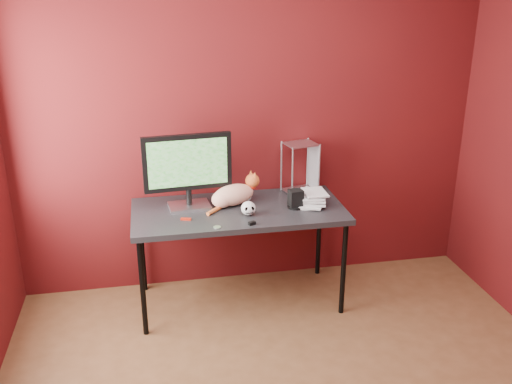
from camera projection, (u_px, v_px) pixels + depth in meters
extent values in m
cube|color=#4B0E10|center=(249.00, 120.00, 4.22)|extent=(3.50, 0.02, 2.60)
cube|color=black|center=(239.00, 211.00, 4.05)|extent=(1.50, 0.70, 0.04)
cylinder|color=black|center=(143.00, 288.00, 3.78)|extent=(0.04, 0.04, 0.71)
cylinder|color=black|center=(343.00, 269.00, 4.03)|extent=(0.04, 0.04, 0.71)
cylinder|color=black|center=(142.00, 249.00, 4.34)|extent=(0.04, 0.04, 0.71)
cylinder|color=black|center=(319.00, 234.00, 4.58)|extent=(0.04, 0.04, 0.71)
cube|color=#BDBCC2|center=(189.00, 206.00, 4.06)|extent=(0.30, 0.22, 0.02)
cylinder|color=black|center=(189.00, 197.00, 4.04)|extent=(0.04, 0.04, 0.12)
cube|color=black|center=(187.00, 162.00, 3.95)|extent=(0.62, 0.09, 0.40)
cube|color=#134815|center=(187.00, 162.00, 3.95)|extent=(0.55, 0.06, 0.33)
ellipsoid|color=#D85D2D|center=(233.00, 195.00, 4.09)|extent=(0.36, 0.28, 0.15)
ellipsoid|color=#D85D2D|center=(222.00, 199.00, 4.05)|extent=(0.19, 0.19, 0.12)
sphere|color=silver|center=(245.00, 195.00, 4.15)|extent=(0.10, 0.10, 0.10)
sphere|color=#D16128|center=(252.00, 181.00, 4.15)|extent=(0.10, 0.10, 0.10)
cone|color=#D16128|center=(255.00, 175.00, 4.11)|extent=(0.03, 0.03, 0.04)
cone|color=#D16128|center=(251.00, 173.00, 4.15)|extent=(0.03, 0.03, 0.04)
cylinder|color=red|center=(251.00, 187.00, 4.15)|extent=(0.08, 0.08, 0.01)
cylinder|color=#D16128|center=(215.00, 210.00, 3.98)|extent=(0.14, 0.14, 0.03)
ellipsoid|color=silver|center=(248.00, 208.00, 3.92)|extent=(0.10, 0.10, 0.10)
ellipsoid|color=black|center=(247.00, 209.00, 3.87)|extent=(0.02, 0.01, 0.03)
ellipsoid|color=black|center=(252.00, 209.00, 3.88)|extent=(0.02, 0.01, 0.03)
cube|color=black|center=(250.00, 213.00, 3.88)|extent=(0.06, 0.00, 0.01)
cylinder|color=black|center=(295.00, 206.00, 4.06)|extent=(0.12, 0.12, 0.02)
cube|color=black|center=(296.00, 198.00, 4.04)|extent=(0.11, 0.10, 0.12)
imported|color=beige|center=(302.00, 190.00, 4.09)|extent=(0.23, 0.26, 0.21)
imported|color=beige|center=(303.00, 162.00, 4.02)|extent=(0.22, 0.25, 0.21)
imported|color=beige|center=(304.00, 132.00, 3.94)|extent=(0.20, 0.24, 0.21)
imported|color=beige|center=(305.00, 102.00, 3.86)|extent=(0.18, 0.23, 0.21)
imported|color=beige|center=(306.00, 70.00, 3.79)|extent=(0.16, 0.21, 0.21)
cylinder|color=#BDBCC2|center=(289.00, 172.00, 4.19)|extent=(0.01, 0.01, 0.39)
cylinder|color=#BDBCC2|center=(318.00, 171.00, 4.23)|extent=(0.01, 0.01, 0.39)
cylinder|color=#BDBCC2|center=(283.00, 165.00, 4.36)|extent=(0.01, 0.01, 0.39)
cylinder|color=#BDBCC2|center=(311.00, 163.00, 4.40)|extent=(0.01, 0.01, 0.39)
cube|color=#BDBCC2|center=(299.00, 190.00, 4.36)|extent=(0.26, 0.23, 0.01)
cube|color=#BDBCC2|center=(301.00, 144.00, 4.23)|extent=(0.26, 0.23, 0.01)
cube|color=#B01E0D|center=(186.00, 219.00, 3.85)|extent=(0.07, 0.04, 0.01)
cube|color=black|center=(252.00, 223.00, 3.78)|extent=(0.05, 0.04, 0.02)
cylinder|color=#BDBCC2|center=(217.00, 227.00, 3.74)|extent=(0.05, 0.05, 0.00)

